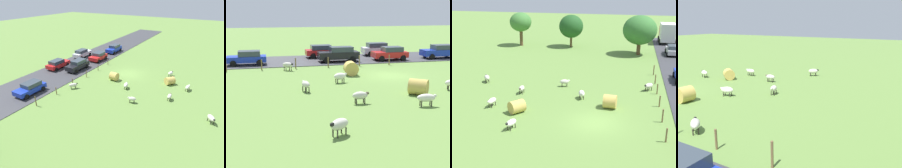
# 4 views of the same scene
# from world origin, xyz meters

# --- Properties ---
(sheep_0) EXTENTS (0.80, 1.23, 0.79)m
(sheep_0) POSITION_xyz_m (-6.22, -2.47, 0.54)
(sheep_0) COLOR white
(sheep_0) RESTS_ON ground_plane
(sheep_1) EXTENTS (0.82, 1.24, 0.83)m
(sheep_1) POSITION_xyz_m (-1.90, 5.11, 0.54)
(sheep_1) COLOR silver
(sheep_1) RESTS_ON ground_plane
(sheep_2) EXTENTS (1.15, 1.21, 0.82)m
(sheep_2) POSITION_xyz_m (4.55, 8.81, 0.56)
(sheep_2) COLOR beige
(sheep_2) RESTS_ON ground_plane
(sheep_3) EXTENTS (1.07, 1.21, 0.85)m
(sheep_3) POSITION_xyz_m (-13.11, 7.85, 0.57)
(sheep_3) COLOR beige
(sheep_3) RESTS_ON ground_plane
(sheep_4) EXTENTS (0.65, 1.30, 0.80)m
(sheep_4) POSITION_xyz_m (-9.60, 1.45, 0.54)
(sheep_4) COLOR silver
(sheep_4) RESTS_ON ground_plane
(sheep_5) EXTENTS (0.53, 1.13, 0.79)m
(sheep_5) POSITION_xyz_m (-8.10, 5.27, 0.54)
(sheep_5) COLOR beige
(sheep_5) RESTS_ON ground_plane
(sheep_6) EXTENTS (1.12, 0.72, 0.81)m
(sheep_6) POSITION_xyz_m (-4.26, 8.25, 0.56)
(sheep_6) COLOR beige
(sheep_6) RESTS_ON ground_plane
(hay_bale_0) EXTENTS (1.68, 1.70, 1.13)m
(hay_bale_0) POSITION_xyz_m (-6.89, 0.64, 0.56)
(hay_bale_0) COLOR tan
(hay_bale_0) RESTS_ON ground_plane
(hay_bale_1) EXTENTS (1.24, 1.33, 1.24)m
(hay_bale_1) POSITION_xyz_m (0.96, 3.39, 0.62)
(hay_bale_1) COLOR tan
(hay_bale_1) RESTS_ON ground_plane
(fence_post_4) EXTENTS (0.12, 0.12, 1.08)m
(fence_post_4) POSITION_xyz_m (5.37, 11.30, 0.54)
(fence_post_4) COLOR brown
(fence_post_4) RESTS_ON ground_plane
(fence_post_5) EXTENTS (0.12, 0.12, 1.27)m
(fence_post_5) POSITION_xyz_m (5.37, 14.64, 0.63)
(fence_post_5) COLOR brown
(fence_post_5) RESTS_ON ground_plane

